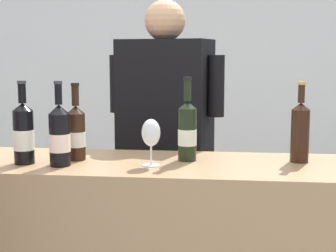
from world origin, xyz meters
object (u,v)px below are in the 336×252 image
at_px(wine_bottle_5, 76,132).
at_px(wine_bottle_2, 24,133).
at_px(wine_bottle_0, 187,130).
at_px(wine_glass, 151,134).
at_px(wine_bottle_6, 300,131).
at_px(wine_bottle_1, 60,135).
at_px(person_server, 165,171).

bearing_deg(wine_bottle_5, wine_bottle_2, -153.07).
relative_size(wine_bottle_0, wine_glass, 1.85).
bearing_deg(wine_bottle_6, wine_bottle_1, -169.18).
bearing_deg(wine_bottle_6, wine_glass, -166.37).
distance_m(wine_bottle_0, wine_bottle_5, 0.46).
bearing_deg(wine_bottle_0, wine_bottle_1, -162.07).
xyz_separation_m(wine_bottle_5, wine_bottle_6, (0.91, 0.06, 0.01)).
distance_m(wine_bottle_1, wine_bottle_5, 0.12).
xyz_separation_m(wine_bottle_1, wine_bottle_2, (-0.16, 0.02, 0.00)).
relative_size(wine_bottle_0, wine_bottle_5, 1.08).
height_order(wine_bottle_1, person_server, person_server).
bearing_deg(wine_bottle_2, wine_bottle_0, 11.88).
bearing_deg(wine_bottle_0, wine_bottle_6, 2.82).
relative_size(wine_bottle_0, wine_bottle_1, 1.03).
distance_m(wine_bottle_0, wine_bottle_1, 0.51).
bearing_deg(wine_glass, person_server, 91.95).
height_order(wine_bottle_0, wine_bottle_5, wine_bottle_0).
xyz_separation_m(wine_bottle_0, wine_glass, (-0.13, -0.12, -0.00)).
relative_size(wine_bottle_2, person_server, 0.20).
bearing_deg(wine_bottle_5, wine_bottle_6, 3.95).
relative_size(wine_bottle_0, person_server, 0.20).
bearing_deg(wine_bottle_1, wine_glass, 6.08).
bearing_deg(wine_glass, wine_bottle_1, -173.92).
xyz_separation_m(wine_bottle_2, person_server, (0.49, 0.65, -0.29)).
xyz_separation_m(wine_bottle_2, wine_glass, (0.51, 0.02, 0.00)).
bearing_deg(wine_bottle_5, wine_bottle_1, -104.90).
distance_m(wine_bottle_0, wine_glass, 0.18).
height_order(wine_bottle_0, wine_bottle_2, wine_bottle_0).
bearing_deg(wine_bottle_6, wine_bottle_5, -176.05).
bearing_deg(wine_bottle_1, wine_bottle_6, 10.82).
relative_size(wine_bottle_2, wine_bottle_6, 1.02).
relative_size(wine_bottle_2, wine_bottle_5, 1.04).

